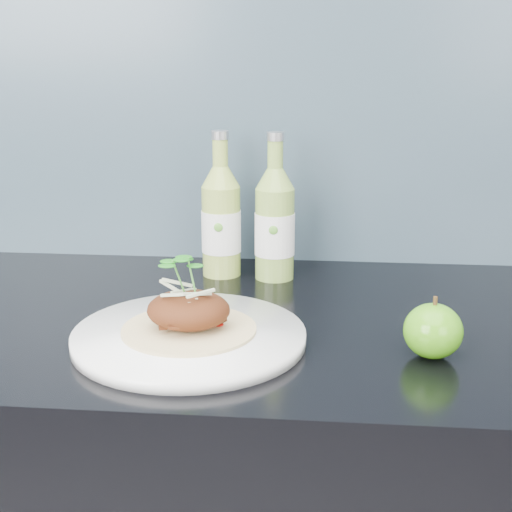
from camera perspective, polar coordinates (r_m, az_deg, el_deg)
The scene contains 6 objects.
subway_backsplash at distance 1.24m, azimuth 2.71°, elevation 15.62°, with size 4.00×0.02×0.70m, color #678AA2.
dinner_plate at distance 0.92m, azimuth -5.36°, elevation -6.42°, with size 0.37×0.37×0.02m.
pork_taco at distance 0.91m, azimuth -5.42°, elevation -4.21°, with size 0.17×0.17×0.10m.
green_apple at distance 0.89m, azimuth 13.98°, elevation -5.83°, with size 0.08×0.08×0.08m.
cider_bottle_left at distance 1.17m, azimuth -2.81°, elevation 2.77°, with size 0.08×0.08×0.24m.
cider_bottle_right at distance 1.15m, azimuth 1.51°, elevation 2.57°, with size 0.08×0.08×0.24m.
Camera 1 is at (0.06, 0.75, 1.26)m, focal length 50.00 mm.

